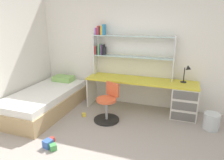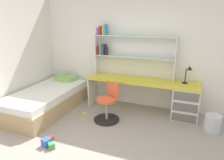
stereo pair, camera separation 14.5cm
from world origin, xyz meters
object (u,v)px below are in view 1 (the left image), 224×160
object	(u,v)px
bed_platform	(46,101)
toy_block_red_2	(52,140)
toy_block_blue_3	(48,144)
bookshelf_hutch	(121,47)
desk	(170,96)
toy_block_yellow_0	(84,115)
desk_lamp	(188,71)
waste_bin	(211,121)
toy_block_green_1	(53,147)
swivel_chair	(108,106)

from	to	relation	value
bed_platform	toy_block_red_2	world-z (taller)	bed_platform
toy_block_blue_3	bookshelf_hutch	bearing A→B (deg)	73.47
desk	bed_platform	distance (m)	2.74
desk	toy_block_blue_3	size ratio (longest dim) A/B	18.67
bookshelf_hutch	desk	bearing A→B (deg)	-8.53
desk	toy_block_yellow_0	bearing A→B (deg)	-157.41
toy_block_red_2	toy_block_blue_3	size ratio (longest dim) A/B	0.57
desk_lamp	toy_block_red_2	xyz separation A→B (m)	(-2.09, -1.79, -0.93)
desk_lamp	waste_bin	world-z (taller)	desk_lamp
bookshelf_hutch	toy_block_blue_3	bearing A→B (deg)	-106.53
desk_lamp	toy_block_yellow_0	xyz separation A→B (m)	(-1.99, -0.78, -0.93)
waste_bin	toy_block_yellow_0	xyz separation A→B (m)	(-2.49, -0.32, -0.12)
waste_bin	toy_block_red_2	bearing A→B (deg)	-152.74
bookshelf_hutch	toy_block_green_1	world-z (taller)	bookshelf_hutch
bed_platform	toy_block_blue_3	size ratio (longest dim) A/B	16.12
toy_block_red_2	toy_block_green_1	bearing A→B (deg)	-50.30
toy_block_green_1	bed_platform	bearing A→B (deg)	130.08
bookshelf_hutch	swivel_chair	distance (m)	1.39
desk_lamp	toy_block_blue_3	size ratio (longest dim) A/B	2.98
toy_block_red_2	bookshelf_hutch	bearing A→B (deg)	71.21
waste_bin	toy_block_red_2	world-z (taller)	waste_bin
waste_bin	toy_block_yellow_0	world-z (taller)	waste_bin
desk	desk_lamp	bearing A→B (deg)	13.39
bed_platform	toy_block_red_2	size ratio (longest dim) A/B	28.13
toy_block_yellow_0	toy_block_green_1	world-z (taller)	toy_block_green_1
desk_lamp	waste_bin	bearing A→B (deg)	-42.40
bed_platform	bookshelf_hutch	bearing A→B (deg)	31.24
desk	desk_lamp	world-z (taller)	desk_lamp
waste_bin	bookshelf_hutch	bearing A→B (deg)	163.92
swivel_chair	bookshelf_hutch	bearing A→B (deg)	88.85
bed_platform	toy_block_yellow_0	bearing A→B (deg)	1.10
waste_bin	toy_block_blue_3	world-z (taller)	waste_bin
bed_platform	toy_block_yellow_0	xyz separation A→B (m)	(0.93, 0.02, -0.20)
desk	toy_block_green_1	size ratio (longest dim) A/B	24.42
bookshelf_hutch	toy_block_green_1	xyz separation A→B (m)	(-0.49, -2.08, -1.34)
waste_bin	toy_block_blue_3	distance (m)	2.96
toy_block_green_1	toy_block_red_2	world-z (taller)	toy_block_green_1
toy_block_red_2	toy_block_blue_3	distance (m)	0.16
desk_lamp	swivel_chair	size ratio (longest dim) A/B	0.50
desk	toy_block_green_1	world-z (taller)	desk
swivel_chair	toy_block_blue_3	xyz separation A→B (m)	(-0.59, -1.19, -0.24)
bookshelf_hutch	toy_block_yellow_0	bearing A→B (deg)	-121.88
desk_lamp	bed_platform	bearing A→B (deg)	-164.80
swivel_chair	toy_block_red_2	distance (m)	1.24
desk_lamp	toy_block_yellow_0	world-z (taller)	desk_lamp
swivel_chair	toy_block_green_1	bearing A→B (deg)	-111.06
waste_bin	toy_block_red_2	xyz separation A→B (m)	(-2.59, -1.33, -0.12)
bookshelf_hutch	swivel_chair	size ratio (longest dim) A/B	2.36
toy_block_blue_3	toy_block_red_2	bearing A→B (deg)	103.00
bed_platform	toy_block_green_1	world-z (taller)	bed_platform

